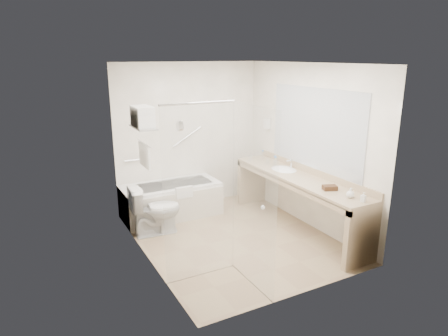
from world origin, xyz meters
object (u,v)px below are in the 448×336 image
toilet (155,210)px  amenity_basket (330,188)px  water_bottle_left (275,162)px  vanity_counter (297,189)px  bathtub (171,200)px

toilet → amenity_basket: 2.55m
amenity_basket → water_bottle_left: bearing=89.0°
vanity_counter → bathtub: bearing=137.6°
bathtub → water_bottle_left: 1.83m
toilet → water_bottle_left: size_ratio=4.18×
toilet → water_bottle_left: water_bottle_left is taller
water_bottle_left → amenity_basket: bearing=-91.0°
amenity_basket → water_bottle_left: 1.32m
bathtub → vanity_counter: (1.52, -1.39, 0.36)m
bathtub → water_bottle_left: size_ratio=8.86×
vanity_counter → water_bottle_left: water_bottle_left is taller
bathtub → amenity_basket: 2.65m
vanity_counter → toilet: size_ratio=3.58×
toilet → amenity_basket: (1.95, -1.56, 0.51)m
toilet → amenity_basket: amenity_basket is taller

